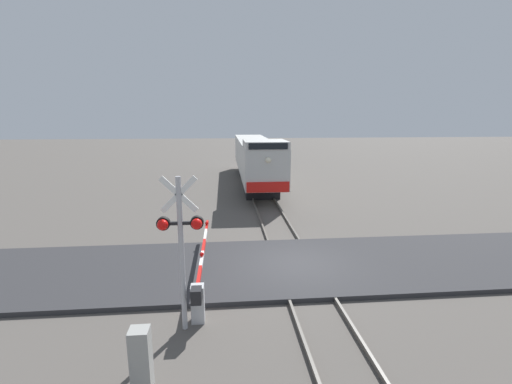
{
  "coord_description": "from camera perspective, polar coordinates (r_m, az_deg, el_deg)",
  "views": [
    {
      "loc": [
        -2.61,
        -12.09,
        5.61
      ],
      "look_at": [
        -1.13,
        4.14,
        2.05
      ],
      "focal_mm": 24.4,
      "sensor_mm": 36.0,
      "label": 1
    }
  ],
  "objects": [
    {
      "name": "ground_plane",
      "position": [
        13.58,
        6.49,
        -12.17
      ],
      "size": [
        160.0,
        160.0,
        0.0
      ],
      "primitive_type": "plane",
      "color": "#514C47"
    },
    {
      "name": "road_surface",
      "position": [
        13.55,
        6.5,
        -11.86
      ],
      "size": [
        36.0,
        5.18,
        0.16
      ],
      "primitive_type": "cube",
      "color": "#2D2D30",
      "rests_on": "ground_plane"
    },
    {
      "name": "rail_track_right",
      "position": [
        13.71,
        9.5,
        -11.68
      ],
      "size": [
        0.08,
        80.0,
        0.15
      ],
      "primitive_type": "cube",
      "color": "#59544C",
      "rests_on": "ground_plane"
    },
    {
      "name": "rail_track_left",
      "position": [
        13.43,
        3.43,
        -12.05
      ],
      "size": [
        0.08,
        80.0,
        0.15
      ],
      "primitive_type": "cube",
      "color": "#59544C",
      "rests_on": "ground_plane"
    },
    {
      "name": "locomotive",
      "position": [
        29.63,
        -0.14,
        5.68
      ],
      "size": [
        2.76,
        18.15,
        4.11
      ],
      "color": "black",
      "rests_on": "ground_plane"
    },
    {
      "name": "crossing_signal",
      "position": [
        9.11,
        -12.24,
        -7.16
      ],
      "size": [
        1.18,
        0.33,
        4.19
      ],
      "color": "#ADADB2",
      "rests_on": "ground_plane"
    },
    {
      "name": "crossing_gate",
      "position": [
        11.05,
        -9.17,
        -13.94
      ],
      "size": [
        0.36,
        6.8,
        1.19
      ],
      "color": "silver",
      "rests_on": "ground_plane"
    },
    {
      "name": "utility_cabinet",
      "position": [
        8.3,
        -18.33,
        -24.66
      ],
      "size": [
        0.41,
        0.38,
        1.4
      ],
      "primitive_type": "cube",
      "color": "#999993",
      "rests_on": "ground_plane"
    }
  ]
}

